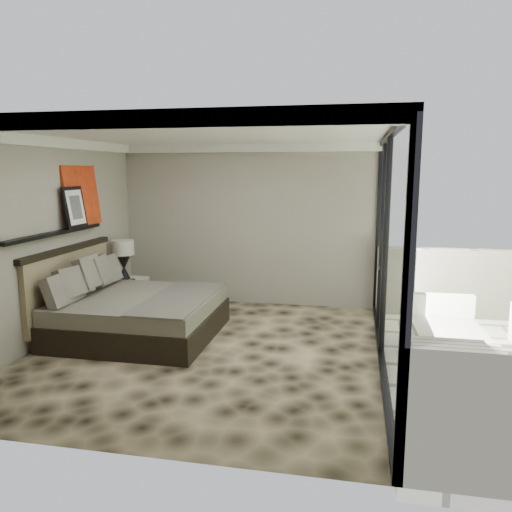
% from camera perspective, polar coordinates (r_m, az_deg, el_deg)
% --- Properties ---
extents(floor, '(5.00, 5.00, 0.00)m').
position_cam_1_polar(floor, '(6.75, -5.59, -10.68)').
color(floor, black).
rests_on(floor, ground).
extents(ceiling, '(4.50, 5.00, 0.02)m').
position_cam_1_polar(ceiling, '(6.34, -6.02, 13.65)').
color(ceiling, silver).
rests_on(ceiling, back_wall).
extents(back_wall, '(4.50, 0.02, 2.80)m').
position_cam_1_polar(back_wall, '(8.79, -1.01, 3.54)').
color(back_wall, gray).
rests_on(back_wall, floor).
extents(left_wall, '(0.02, 5.00, 2.80)m').
position_cam_1_polar(left_wall, '(7.38, -22.67, 1.57)').
color(left_wall, gray).
rests_on(left_wall, floor).
extents(glass_wall, '(0.08, 5.00, 2.80)m').
position_cam_1_polar(glass_wall, '(6.13, 14.73, 0.49)').
color(glass_wall, white).
rests_on(glass_wall, floor).
extents(terrace_slab, '(3.00, 5.00, 0.12)m').
position_cam_1_polar(terrace_slab, '(6.77, 27.24, -12.25)').
color(terrace_slab, beige).
rests_on(terrace_slab, ground).
extents(picture_ledge, '(0.12, 2.20, 0.05)m').
position_cam_1_polar(picture_ledge, '(7.41, -21.91, 2.44)').
color(picture_ledge, black).
rests_on(picture_ledge, left_wall).
extents(bed, '(2.19, 2.12, 1.21)m').
position_cam_1_polar(bed, '(7.42, -13.90, -6.16)').
color(bed, black).
rests_on(bed, floor).
extents(nightstand, '(0.57, 0.57, 0.56)m').
position_cam_1_polar(nightstand, '(8.87, -14.41, -4.07)').
color(nightstand, black).
rests_on(nightstand, floor).
extents(table_lamp, '(0.37, 0.37, 0.67)m').
position_cam_1_polar(table_lamp, '(8.76, -14.91, 0.20)').
color(table_lamp, black).
rests_on(table_lamp, nightstand).
extents(abstract_canvas, '(0.13, 0.90, 0.90)m').
position_cam_1_polar(abstract_canvas, '(8.01, -19.31, 6.51)').
color(abstract_canvas, '#BD4210').
rests_on(abstract_canvas, picture_ledge).
extents(framed_print, '(0.11, 0.50, 0.60)m').
position_cam_1_polar(framed_print, '(7.73, -20.02, 5.26)').
color(framed_print, black).
rests_on(framed_print, picture_ledge).
extents(lounger, '(0.94, 1.80, 0.69)m').
position_cam_1_polar(lounger, '(6.68, 21.39, -9.63)').
color(lounger, white).
rests_on(lounger, terrace_slab).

